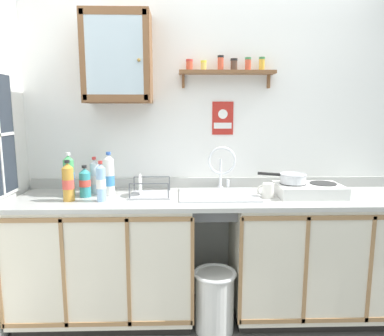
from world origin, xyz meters
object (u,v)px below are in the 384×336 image
at_px(bottle_detergent_teal_0, 85,182).
at_px(hot_plate_stove, 309,190).
at_px(bottle_water_clear_2, 95,177).
at_px(mug, 268,190).
at_px(dish_rack, 149,193).
at_px(bottle_opaque_white_1, 109,176).
at_px(bottle_juice_amber_5, 68,182).
at_px(sink, 219,197).
at_px(warning_sign, 223,118).
at_px(saucepan, 292,178).
at_px(wall_cabinet, 117,58).
at_px(trash_bin, 215,300).
at_px(bottle_water_blue_4, 101,183).
at_px(bottle_soda_green_3, 69,176).

bearing_deg(bottle_detergent_teal_0, hot_plate_stove, -0.44).
bearing_deg(bottle_water_clear_2, hot_plate_stove, -4.07).
distance_m(bottle_water_clear_2, mug, 1.26).
bearing_deg(dish_rack, bottle_opaque_white_1, 175.98).
distance_m(bottle_juice_amber_5, dish_rack, 0.56).
height_order(sink, hot_plate_stove, sink).
distance_m(bottle_opaque_white_1, warning_sign, 0.96).
bearing_deg(saucepan, wall_cabinet, 173.31).
xyz_separation_m(saucepan, mug, (-0.20, -0.08, -0.07)).
bearing_deg(mug, trash_bin, -158.89).
bearing_deg(saucepan, warning_sign, 150.44).
bearing_deg(bottle_water_clear_2, bottle_water_blue_4, -67.02).
relative_size(bottle_soda_green_3, bottle_juice_amber_5, 1.12).
relative_size(bottle_water_clear_2, wall_cabinet, 0.43).
bearing_deg(trash_bin, dish_rack, 153.45).
distance_m(bottle_soda_green_3, bottle_juice_amber_5, 0.15).
bearing_deg(bottle_detergent_teal_0, bottle_water_blue_4, -42.15).
height_order(bottle_opaque_white_1, bottle_soda_green_3, bottle_opaque_white_1).
bearing_deg(warning_sign, mug, -50.95).
distance_m(sink, bottle_juice_amber_5, 1.05).
distance_m(saucepan, trash_bin, 1.02).
distance_m(sink, saucepan, 0.55).
bearing_deg(hot_plate_stove, bottle_soda_green_3, 178.67).
relative_size(bottle_opaque_white_1, warning_sign, 1.25).
bearing_deg(bottle_juice_amber_5, sink, 7.66).
relative_size(bottle_water_blue_4, wall_cabinet, 0.43).
relative_size(dish_rack, wall_cabinet, 0.45).
distance_m(hot_plate_stove, bottle_detergent_teal_0, 1.60).
relative_size(bottle_soda_green_3, mug, 2.60).
relative_size(hot_plate_stove, bottle_juice_amber_5, 1.65).
bearing_deg(bottle_water_clear_2, bottle_juice_amber_5, -121.09).
xyz_separation_m(dish_rack, wall_cabinet, (-0.22, 0.14, 0.96)).
xyz_separation_m(hot_plate_stove, bottle_water_clear_2, (-1.55, 0.11, 0.08)).
bearing_deg(warning_sign, bottle_water_blue_4, -154.39).
bearing_deg(dish_rack, bottle_water_clear_2, 168.71).
distance_m(bottle_detergent_teal_0, bottle_opaque_white_1, 0.17).
xyz_separation_m(hot_plate_stove, dish_rack, (-1.15, 0.03, -0.02)).
bearing_deg(bottle_detergent_teal_0, bottle_soda_green_3, 166.95).
distance_m(bottle_water_blue_4, mug, 1.15).
bearing_deg(bottle_opaque_white_1, hot_plate_stove, -1.99).
height_order(bottle_detergent_teal_0, bottle_water_clear_2, bottle_water_clear_2).
xyz_separation_m(bottle_detergent_teal_0, trash_bin, (0.91, -0.21, -0.79)).
height_order(bottle_juice_amber_5, warning_sign, warning_sign).
relative_size(hot_plate_stove, saucepan, 1.39).
bearing_deg(bottle_water_clear_2, bottle_soda_green_3, -156.70).
xyz_separation_m(hot_plate_stove, bottle_opaque_white_1, (-1.44, 0.05, 0.10)).
xyz_separation_m(sink, bottle_opaque_white_1, (-0.79, 0.01, 0.16)).
xyz_separation_m(bottle_detergent_teal_0, bottle_water_blue_4, (0.14, -0.13, 0.02)).
bearing_deg(trash_bin, bottle_opaque_white_1, 161.48).
bearing_deg(saucepan, sink, 178.57).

